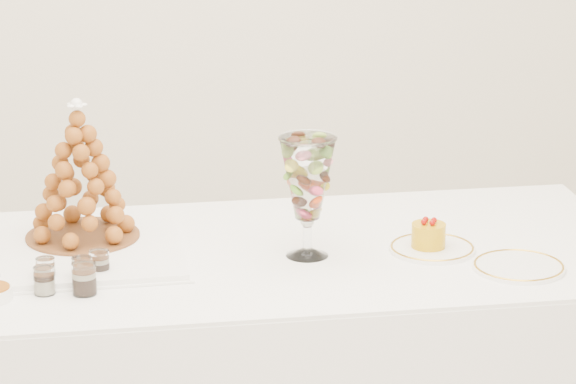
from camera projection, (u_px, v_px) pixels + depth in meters
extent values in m
cube|color=white|center=(216.00, 257.00, 3.45)|extent=(2.17, 0.90, 0.01)
cube|color=white|center=(66.00, 255.00, 3.42)|extent=(0.58, 0.44, 0.02)
cylinder|color=white|center=(307.00, 252.00, 3.45)|extent=(0.11, 0.11, 0.02)
cylinder|color=white|center=(307.00, 235.00, 3.43)|extent=(0.02, 0.02, 0.07)
sphere|color=white|center=(307.00, 221.00, 3.42)|extent=(0.04, 0.04, 0.04)
cylinder|color=white|center=(432.00, 249.00, 3.48)|extent=(0.22, 0.22, 0.01)
cylinder|color=white|center=(519.00, 267.00, 3.36)|extent=(0.23, 0.23, 0.01)
cylinder|color=white|center=(46.00, 271.00, 3.26)|extent=(0.06, 0.06, 0.06)
cylinder|color=white|center=(82.00, 271.00, 3.25)|extent=(0.06, 0.06, 0.07)
cylinder|color=white|center=(99.00, 264.00, 3.30)|extent=(0.06, 0.06, 0.07)
cylinder|color=white|center=(44.00, 280.00, 3.19)|extent=(0.06, 0.06, 0.07)
cylinder|color=white|center=(84.00, 279.00, 3.19)|extent=(0.06, 0.06, 0.08)
cylinder|color=brown|center=(83.00, 236.00, 3.52)|extent=(0.29, 0.29, 0.01)
cone|color=#944B16|center=(80.00, 169.00, 3.47)|extent=(0.31, 0.31, 0.35)
sphere|color=white|center=(77.00, 106.00, 3.42)|extent=(0.04, 0.04, 0.04)
cylinder|color=#C99409|center=(428.00, 235.00, 3.47)|extent=(0.09, 0.09, 0.06)
sphere|color=#990B05|center=(434.00, 220.00, 3.47)|extent=(0.02, 0.02, 0.02)
sphere|color=#990B05|center=(426.00, 219.00, 3.47)|extent=(0.02, 0.02, 0.02)
sphere|color=#990B05|center=(424.00, 222.00, 3.45)|extent=(0.02, 0.02, 0.02)
sphere|color=#990B05|center=(432.00, 223.00, 3.45)|extent=(0.02, 0.02, 0.02)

